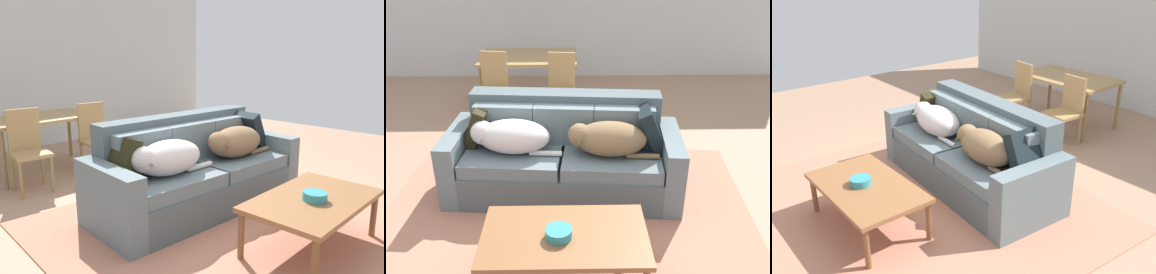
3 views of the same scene
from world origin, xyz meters
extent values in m
plane|color=tan|center=(0.00, 0.00, 0.00)|extent=(10.00, 10.00, 0.00)
cube|color=silver|center=(0.00, 4.00, 1.35)|extent=(8.00, 0.12, 2.70)
cube|color=tan|center=(0.05, -0.52, 0.01)|extent=(3.68, 3.63, 0.01)
cube|color=#4F5D61|center=(0.05, 0.21, 0.18)|extent=(1.95, 1.03, 0.35)
cube|color=slate|center=(-0.42, 0.25, 0.42)|extent=(0.98, 0.92, 0.13)
cube|color=slate|center=(0.52, 0.18, 0.42)|extent=(0.98, 0.92, 0.13)
cube|color=#4F5D61|center=(0.07, 0.54, 0.71)|extent=(1.90, 0.39, 0.46)
cube|color=slate|center=(-0.52, 0.39, 0.68)|extent=(0.59, 0.20, 0.38)
cube|color=slate|center=(0.06, 0.35, 0.68)|extent=(0.59, 0.20, 0.38)
cube|color=slate|center=(0.64, 0.30, 0.68)|extent=(0.59, 0.20, 0.38)
cube|color=slate|center=(-0.98, 0.29, 0.33)|extent=(0.25, 0.90, 0.65)
cube|color=slate|center=(1.08, 0.13, 0.33)|extent=(0.25, 0.90, 0.65)
ellipsoid|color=silver|center=(-0.41, 0.16, 0.64)|extent=(0.71, 0.44, 0.32)
sphere|color=silver|center=(-0.70, 0.16, 0.68)|extent=(0.23, 0.23, 0.23)
cone|color=#A19996|center=(-0.71, 0.06, 0.67)|extent=(0.11, 0.13, 0.10)
cylinder|color=silver|center=(-0.11, 0.06, 0.52)|extent=(0.31, 0.07, 0.05)
ellipsoid|color=olive|center=(0.49, 0.08, 0.65)|extent=(0.70, 0.42, 0.32)
sphere|color=olive|center=(0.21, 0.09, 0.69)|extent=(0.22, 0.22, 0.22)
cone|color=brown|center=(0.20, -0.01, 0.68)|extent=(0.11, 0.13, 0.10)
cylinder|color=olive|center=(0.79, -0.01, 0.52)|extent=(0.30, 0.07, 0.05)
cube|color=black|center=(-0.78, 0.39, 0.66)|extent=(0.27, 0.41, 0.41)
cube|color=black|center=(0.90, 0.26, 0.68)|extent=(0.31, 0.45, 0.45)
cube|color=brown|center=(0.07, -1.01, 0.42)|extent=(1.20, 0.70, 0.04)
cylinder|color=brown|center=(-0.47, -1.32, 0.20)|extent=(0.05, 0.05, 0.40)
cylinder|color=brown|center=(0.62, -1.32, 0.20)|extent=(0.05, 0.05, 0.40)
cylinder|color=brown|center=(-0.47, -0.71, 0.20)|extent=(0.05, 0.05, 0.40)
cylinder|color=brown|center=(0.62, -0.71, 0.20)|extent=(0.05, 0.05, 0.40)
cylinder|color=teal|center=(0.03, -1.05, 0.47)|extent=(0.19, 0.19, 0.07)
cube|color=#A78450|center=(-0.47, 2.59, 0.72)|extent=(1.37, 0.89, 0.04)
cylinder|color=olive|center=(-1.11, 2.20, 0.35)|extent=(0.05, 0.05, 0.70)
cylinder|color=olive|center=(0.17, 2.20, 0.35)|extent=(0.05, 0.05, 0.70)
cylinder|color=olive|center=(-1.11, 2.99, 0.35)|extent=(0.05, 0.05, 0.70)
cylinder|color=olive|center=(0.17, 2.99, 0.35)|extent=(0.05, 0.05, 0.70)
cube|color=#A78450|center=(-0.92, 1.91, 0.44)|extent=(0.45, 0.45, 0.04)
cube|color=#A78450|center=(-0.89, 2.09, 0.70)|extent=(0.36, 0.08, 0.48)
cylinder|color=#977648|center=(-1.11, 1.77, 0.21)|extent=(0.04, 0.04, 0.42)
cylinder|color=#977648|center=(-0.77, 1.72, 0.21)|extent=(0.04, 0.04, 0.42)
cylinder|color=#977648|center=(-1.06, 2.11, 0.21)|extent=(0.04, 0.04, 0.42)
cylinder|color=#977648|center=(-0.72, 2.06, 0.21)|extent=(0.04, 0.04, 0.42)
cube|color=#A78450|center=(-0.01, 1.93, 0.43)|extent=(0.44, 0.44, 0.04)
cube|color=#A78450|center=(0.01, 2.11, 0.69)|extent=(0.36, 0.07, 0.47)
cylinder|color=#977648|center=(-0.19, 1.78, 0.21)|extent=(0.04, 0.04, 0.41)
cylinder|color=#977648|center=(0.14, 1.74, 0.21)|extent=(0.04, 0.04, 0.41)
cylinder|color=#977648|center=(-0.16, 2.11, 0.21)|extent=(0.04, 0.04, 0.41)
cylinder|color=#977648|center=(0.18, 2.08, 0.21)|extent=(0.04, 0.04, 0.41)
camera|label=1|loc=(-2.71, -2.32, 1.60)|focal=36.19mm
camera|label=2|loc=(0.12, -3.47, 2.42)|focal=40.18mm
camera|label=3|loc=(3.26, -2.48, 2.34)|focal=39.59mm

